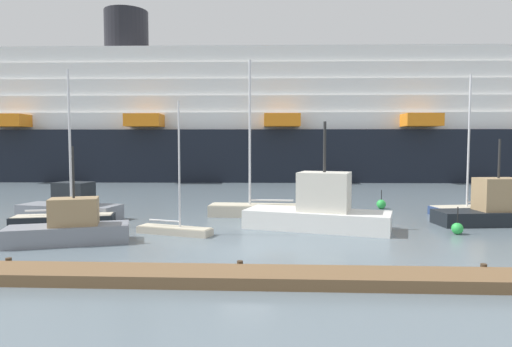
{
  "coord_description": "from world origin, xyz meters",
  "views": [
    {
      "loc": [
        1.46,
        -20.79,
        5.08
      ],
      "look_at": [
        0.0,
        9.39,
        3.16
      ],
      "focal_mm": 30.85,
      "sensor_mm": 36.0,
      "label": 1
    }
  ],
  "objects": [
    {
      "name": "ground_plane",
      "position": [
        0.0,
        0.0,
        0.0
      ],
      "size": [
        600.0,
        600.0,
        0.0
      ],
      "primitive_type": "plane",
      "color": "slate"
    },
    {
      "name": "dock_pier",
      "position": [
        0.0,
        -4.82,
        0.22
      ],
      "size": [
        23.51,
        2.14,
        0.54
      ],
      "color": "brown",
      "rests_on": "ground_plane"
    },
    {
      "name": "sailboat_0",
      "position": [
        0.04,
        10.58,
        0.57
      ],
      "size": [
        7.02,
        2.26,
        11.14
      ],
      "rotation": [
        0.0,
        0.0,
        3.09
      ],
      "color": "#BCB29E",
      "rests_on": "ground_plane"
    },
    {
      "name": "sailboat_1",
      "position": [
        15.79,
        11.89,
        0.47
      ],
      "size": [
        6.33,
        2.87,
        10.17
      ],
      "rotation": [
        0.0,
        0.0,
        3.33
      ],
      "color": "navy",
      "rests_on": "ground_plane"
    },
    {
      "name": "sailboat_2",
      "position": [
        -11.79,
        5.66,
        0.51
      ],
      "size": [
        6.2,
        2.89,
        9.74
      ],
      "rotation": [
        0.0,
        0.0,
        0.23
      ],
      "color": "black",
      "rests_on": "ground_plane"
    },
    {
      "name": "sailboat_3",
      "position": [
        -4.41,
        3.9,
        0.37
      ],
      "size": [
        4.58,
        2.3,
        7.6
      ],
      "rotation": [
        0.0,
        0.0,
        -0.3
      ],
      "color": "#BCB29E",
      "rests_on": "ground_plane"
    },
    {
      "name": "fishing_boat_0",
      "position": [
        -12.72,
        8.58,
        0.87
      ],
      "size": [
        7.31,
        3.52,
        5.03
      ],
      "rotation": [
        0.0,
        0.0,
        -0.19
      ],
      "color": "gray",
      "rests_on": "ground_plane"
    },
    {
      "name": "fishing_boat_1",
      "position": [
        15.39,
        7.9,
        1.04
      ],
      "size": [
        7.34,
        3.12,
        5.49
      ],
      "rotation": [
        0.0,
        0.0,
        0.11
      ],
      "color": "black",
      "rests_on": "ground_plane"
    },
    {
      "name": "fishing_boat_2",
      "position": [
        4.03,
        5.86,
        1.18
      ],
      "size": [
        9.18,
        5.32,
        6.52
      ],
      "rotation": [
        0.0,
        0.0,
        -0.29
      ],
      "color": "white",
      "rests_on": "ground_plane"
    },
    {
      "name": "fishing_boat_3",
      "position": [
        -9.27,
        1.28,
        0.84
      ],
      "size": [
        6.32,
        3.7,
        4.47
      ],
      "rotation": [
        0.0,
        0.0,
        0.31
      ],
      "color": "gray",
      "rests_on": "ground_plane"
    },
    {
      "name": "channel_buoy_0",
      "position": [
        11.79,
        4.66,
        0.34
      ],
      "size": [
        0.66,
        0.66,
        1.58
      ],
      "color": "green",
      "rests_on": "ground_plane"
    },
    {
      "name": "channel_buoy_1",
      "position": [
        9.83,
        14.74,
        0.38
      ],
      "size": [
        0.74,
        0.74,
        1.53
      ],
      "color": "green",
      "rests_on": "ground_plane"
    },
    {
      "name": "channel_buoy_2",
      "position": [
        -13.5,
        14.33,
        0.31
      ],
      "size": [
        0.59,
        0.59,
        1.32
      ],
      "color": "red",
      "rests_on": "ground_plane"
    },
    {
      "name": "cruise_ship",
      "position": [
        1.64,
        48.22,
        8.32
      ],
      "size": [
        132.92,
        23.39,
        25.84
      ],
      "rotation": [
        0.0,
        0.0,
        0.02
      ],
      "color": "black",
      "rests_on": "ground_plane"
    }
  ]
}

